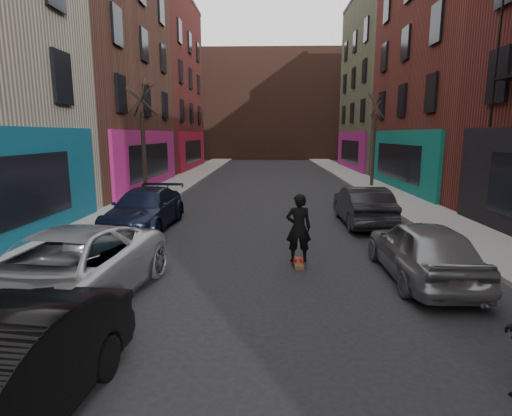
# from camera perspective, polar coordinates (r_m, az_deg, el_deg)

# --- Properties ---
(sidewalk_left) EXTENTS (2.50, 84.00, 0.13)m
(sidewalk_left) POSITION_cam_1_polar(r_m,az_deg,el_deg) (31.72, -9.16, 4.55)
(sidewalk_left) COLOR gray
(sidewalk_left) RESTS_ON ground
(sidewalk_right) EXTENTS (2.50, 84.00, 0.13)m
(sidewalk_right) POSITION_cam_1_polar(r_m,az_deg,el_deg) (31.83, 13.60, 4.41)
(sidewalk_right) COLOR gray
(sidewalk_right) RESTS_ON ground
(building_far) EXTENTS (40.00, 10.00, 14.00)m
(building_far) POSITION_cam_1_polar(r_m,az_deg,el_deg) (57.11, 2.07, 14.23)
(building_far) COLOR #47281E
(building_far) RESTS_ON ground
(tree_left_far) EXTENTS (2.00, 2.00, 6.50)m
(tree_left_far) POSITION_cam_1_polar(r_m,az_deg,el_deg) (19.89, -15.86, 10.40)
(tree_left_far) COLOR black
(tree_left_far) RESTS_ON sidewalk_left
(tree_right_far) EXTENTS (2.00, 2.00, 6.80)m
(tree_right_far) POSITION_cam_1_polar(r_m,az_deg,el_deg) (25.82, 16.55, 10.63)
(tree_right_far) COLOR black
(tree_right_far) RESTS_ON sidewalk_right
(parked_left_far) EXTENTS (2.95, 5.51, 1.47)m
(parked_left_far) POSITION_cam_1_polar(r_m,az_deg,el_deg) (8.35, -26.05, -8.35)
(parked_left_far) COLOR #9B9EA3
(parked_left_far) RESTS_ON ground
(parked_left_end) EXTENTS (2.10, 4.84, 1.38)m
(parked_left_end) POSITION_cam_1_polar(r_m,az_deg,el_deg) (14.53, -15.61, -0.15)
(parked_left_end) COLOR black
(parked_left_end) RESTS_ON ground
(parked_right_far) EXTENTS (1.65, 4.10, 1.39)m
(parked_right_far) POSITION_cam_1_polar(r_m,az_deg,el_deg) (9.88, 22.65, -5.48)
(parked_right_far) COLOR gray
(parked_right_far) RESTS_ON ground
(parked_right_end) EXTENTS (1.50, 4.27, 1.41)m
(parked_right_end) POSITION_cam_1_polar(r_m,az_deg,el_deg) (15.15, 14.98, 0.35)
(parked_right_end) COLOR black
(parked_right_end) RESTS_ON ground
(skateboard) EXTENTS (0.26, 0.81, 0.10)m
(skateboard) POSITION_cam_1_polar(r_m,az_deg,el_deg) (10.29, 6.00, -7.85)
(skateboard) COLOR brown
(skateboard) RESTS_ON ground
(skateboarder) EXTENTS (0.65, 0.44, 1.74)m
(skateboarder) POSITION_cam_1_polar(r_m,az_deg,el_deg) (10.04, 6.10, -2.85)
(skateboarder) COLOR black
(skateboarder) RESTS_ON skateboard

